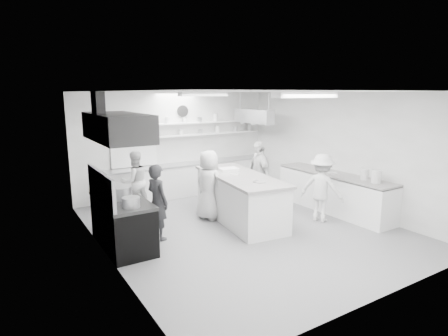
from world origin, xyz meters
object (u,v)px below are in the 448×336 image
prep_island (240,199)px  cook_back (135,181)px  right_counter (333,193)px  stove (123,224)px  cook_stove (157,202)px  back_counter (191,179)px

prep_island → cook_back: cook_back is taller
right_counter → prep_island: 2.52m
stove → right_counter: (5.25, -0.60, 0.02)m
stove → cook_back: size_ratio=1.16×
stove → cook_stove: bearing=-0.3°
right_counter → cook_back: (-4.30, 2.65, 0.31)m
cook_stove → cook_back: cook_stove is taller
cook_stove → prep_island: bearing=-102.1°
prep_island → right_counter: bearing=-8.5°
right_counter → cook_stove: size_ratio=2.10×
right_counter → prep_island: prep_island is taller
right_counter → prep_island: bearing=164.3°
stove → back_counter: back_counter is taller
cook_stove → cook_back: size_ratio=1.01×
back_counter → cook_stove: cook_stove is taller
stove → back_counter: 4.03m
stove → right_counter: size_ratio=0.55×
back_counter → cook_stove: (-2.17, -2.80, 0.32)m
right_counter → cook_back: size_ratio=2.12×
stove → right_counter: bearing=-6.5°
right_counter → cook_back: 5.06m
right_counter → cook_back: cook_back is taller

